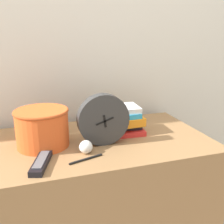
% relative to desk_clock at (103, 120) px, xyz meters
% --- Properties ---
extents(wall_back, '(6.00, 0.04, 2.40)m').
position_rel_desk_clock_xyz_m(wall_back, '(-0.05, 0.39, 0.39)').
color(wall_back, silver).
rests_on(wall_back, ground_plane).
extents(desk, '(1.04, 0.54, 0.70)m').
position_rel_desk_clock_xyz_m(desk, '(-0.05, 0.05, -0.46)').
color(desk, olive).
rests_on(desk, ground_plane).
extents(desk_clock, '(0.21, 0.05, 0.21)m').
position_rel_desk_clock_xyz_m(desk_clock, '(0.00, 0.00, 0.00)').
color(desk_clock, '#333333').
rests_on(desk_clock, desk).
extents(book_stack, '(0.24, 0.19, 0.12)m').
position_rel_desk_clock_xyz_m(book_stack, '(0.10, 0.11, -0.05)').
color(book_stack, red).
rests_on(book_stack, desk).
extents(basket, '(0.22, 0.22, 0.15)m').
position_rel_desk_clock_xyz_m(basket, '(-0.24, 0.06, -0.02)').
color(basket, '#E05623').
rests_on(basket, desk).
extents(tv_remote, '(0.09, 0.18, 0.02)m').
position_rel_desk_clock_xyz_m(tv_remote, '(-0.26, -0.11, -0.10)').
color(tv_remote, black).
rests_on(tv_remote, desk).
extents(crumpled_paper_ball, '(0.05, 0.05, 0.05)m').
position_rel_desk_clock_xyz_m(crumpled_paper_ball, '(-0.09, -0.06, -0.08)').
color(crumpled_paper_ball, white).
rests_on(crumpled_paper_ball, desk).
extents(pen, '(0.13, 0.05, 0.01)m').
position_rel_desk_clock_xyz_m(pen, '(-0.10, -0.12, -0.10)').
color(pen, black).
rests_on(pen, desk).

